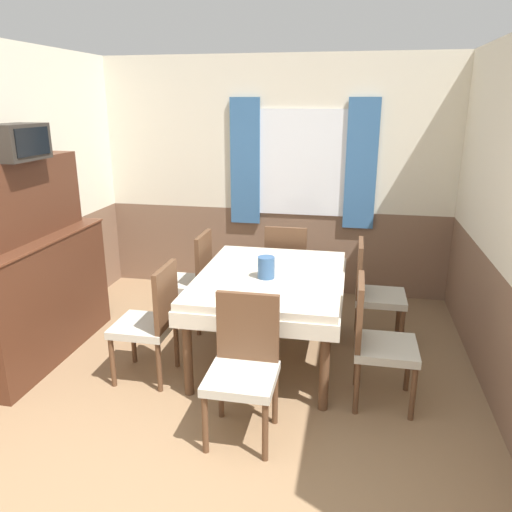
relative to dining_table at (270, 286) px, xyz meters
name	(u,v)px	position (x,y,z in m)	size (l,w,h in m)	color
wall_back	(276,177)	(-0.22, 1.67, 0.65)	(4.27, 0.09, 2.60)	silver
wall_left	(5,205)	(-2.20, -0.23, 0.64)	(0.05, 4.14, 2.60)	silver
dining_table	(270,286)	(0.00, 0.00, 0.00)	(1.20, 1.53, 0.76)	beige
chair_head_near	(244,363)	(0.00, -1.02, -0.15)	(0.44, 0.44, 0.94)	brown
chair_left_far	(192,277)	(-0.85, 0.49, -0.15)	(0.44, 0.44, 0.94)	brown
chair_left_near	(152,319)	(-0.85, -0.49, -0.15)	(0.44, 0.44, 0.94)	brown
chair_head_window	(287,265)	(0.00, 1.02, -0.15)	(0.44, 0.44, 0.94)	brown
chair_right_far	(373,290)	(0.85, 0.49, -0.15)	(0.44, 0.44, 0.94)	brown
chair_right_near	(376,338)	(0.85, -0.49, -0.15)	(0.44, 0.44, 0.94)	brown
sideboard	(34,276)	(-1.95, -0.32, 0.07)	(0.46, 1.56, 1.69)	#4C2819
tv	(16,142)	(-1.90, -0.38, 1.17)	(0.29, 0.49, 0.27)	#2D2823
vase	(266,267)	(-0.02, -0.09, 0.19)	(0.14, 0.14, 0.18)	#335684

